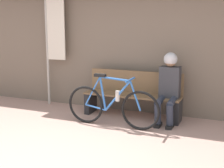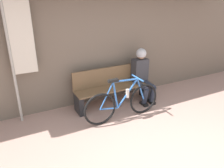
# 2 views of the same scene
# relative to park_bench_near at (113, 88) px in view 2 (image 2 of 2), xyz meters

# --- Properties ---
(storefront_wall) EXTENTS (12.00, 0.56, 3.20)m
(storefront_wall) POSITION_rel_park_bench_near_xyz_m (-0.20, 0.39, 1.27)
(storefront_wall) COLOR #756656
(storefront_wall) RESTS_ON ground_plane
(park_bench_near) EXTENTS (1.76, 0.42, 0.83)m
(park_bench_near) POSITION_rel_park_bench_near_xyz_m (0.00, 0.00, 0.00)
(park_bench_near) COLOR brown
(park_bench_near) RESTS_ON ground_plane
(bicycle) EXTENTS (1.62, 0.40, 0.87)m
(bicycle) POSITION_rel_park_bench_near_xyz_m (-0.14, -0.66, -0.03)
(bicycle) COLOR black
(bicycle) RESTS_ON ground_plane
(person_seated) EXTENTS (0.34, 0.59, 1.21)m
(person_seated) POSITION_rel_park_bench_near_xyz_m (0.67, -0.10, 0.30)
(person_seated) COLOR #2D3342
(person_seated) RESTS_ON ground_plane
(banner_pole) EXTENTS (0.45, 0.05, 2.25)m
(banner_pole) POSITION_rel_park_bench_near_xyz_m (-1.79, 0.19, 1.04)
(banner_pole) COLOR #B7B2A8
(banner_pole) RESTS_ON ground_plane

